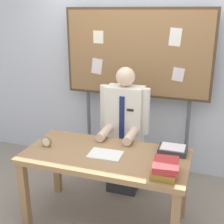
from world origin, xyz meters
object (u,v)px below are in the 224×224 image
(open_notebook, at_px, (105,154))
(desk_clock, at_px, (46,142))
(bulletin_board, at_px, (137,56))
(person, at_px, (124,136))
(desk, at_px, (106,163))
(paper_tray, at_px, (173,150))
(book_stack, at_px, (165,168))

(open_notebook, bearing_deg, desk_clock, -178.66)
(bulletin_board, relative_size, desk_clock, 19.04)
(bulletin_board, relative_size, open_notebook, 6.70)
(person, height_order, open_notebook, person)
(desk_clock, bearing_deg, person, 47.21)
(desk, distance_m, paper_tray, 0.64)
(person, relative_size, desk_clock, 13.49)
(desk_clock, xyz_separation_m, paper_tray, (1.18, 0.27, -0.02))
(bulletin_board, height_order, open_notebook, bulletin_board)
(person, height_order, book_stack, person)
(desk, height_order, bulletin_board, bulletin_board)
(paper_tray, bearing_deg, desk, -158.12)
(bulletin_board, bearing_deg, paper_tray, -55.38)
(desk, relative_size, bulletin_board, 0.75)
(open_notebook, distance_m, desk_clock, 0.61)
(desk, height_order, paper_tray, paper_tray)
(desk, relative_size, book_stack, 5.27)
(bulletin_board, relative_size, book_stack, 7.01)
(open_notebook, height_order, paper_tray, paper_tray)
(person, relative_size, paper_tray, 5.53)
(book_stack, bearing_deg, desk_clock, 172.70)
(desk, height_order, person, person)
(person, xyz_separation_m, open_notebook, (0.01, -0.63, 0.07))
(person, bearing_deg, desk_clock, -132.79)
(person, distance_m, bulletin_board, 0.95)
(desk, xyz_separation_m, person, (0.00, 0.61, 0.03))
(book_stack, height_order, paper_tray, book_stack)
(book_stack, relative_size, desk_clock, 2.71)
(open_notebook, height_order, desk_clock, desk_clock)
(book_stack, xyz_separation_m, paper_tray, (0.00, 0.42, -0.03))
(person, distance_m, desk_clock, 0.89)
(open_notebook, bearing_deg, paper_tray, 23.79)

